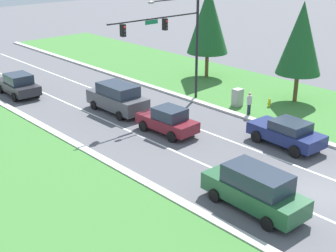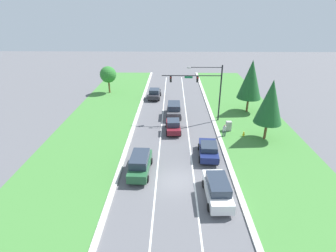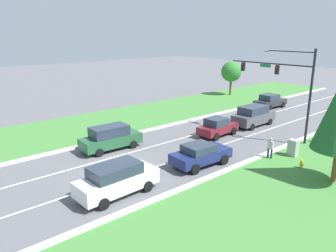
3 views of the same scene
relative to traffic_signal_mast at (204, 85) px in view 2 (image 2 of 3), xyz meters
name	(u,v)px [view 2 (image 2 of 3)]	position (x,y,z in m)	size (l,w,h in m)	color
ground_plane	(175,181)	(-3.99, -14.77, -5.38)	(160.00, 160.00, 0.00)	#5B5B60
curb_strip_right	(235,181)	(1.66, -14.77, -5.30)	(0.50, 90.00, 0.15)	beige
curb_strip_left	(116,180)	(-9.64, -14.77, -5.30)	(0.50, 90.00, 0.15)	beige
grass_verge_right	(291,182)	(6.91, -14.77, -5.34)	(10.00, 90.00, 0.08)	#427F38
grass_verge_left	(61,180)	(-14.89, -14.77, -5.34)	(10.00, 90.00, 0.08)	#427F38
lane_stripe_inner_left	(156,181)	(-5.79, -14.77, -5.37)	(0.14, 81.00, 0.01)	white
lane_stripe_inner_right	(194,181)	(-2.19, -14.77, -5.37)	(0.14, 81.00, 0.01)	white
traffic_signal_mast	(204,85)	(0.00, 0.00, 0.00)	(8.23, 0.41, 8.05)	black
white_suv	(217,189)	(-0.44, -17.14, -4.37)	(2.21, 5.07, 1.94)	white
graphite_suv	(174,110)	(-4.08, 1.59, -4.32)	(2.20, 5.02, 2.07)	#4C4C51
charcoal_sedan	(155,94)	(-7.56, 10.12, -4.49)	(2.25, 4.70, 1.77)	#28282D
navy_sedan	(208,150)	(-0.33, -10.16, -4.53)	(2.34, 4.66, 1.63)	navy
burgundy_sedan	(173,126)	(-4.19, -3.88, -4.52)	(2.10, 4.22, 1.73)	maroon
forest_suv	(140,163)	(-7.47, -13.31, -4.36)	(2.18, 5.09, 2.00)	#235633
utility_cabinet	(228,126)	(3.16, -3.49, -4.69)	(0.70, 0.60, 1.37)	#9E9E99
pedestrian	(224,130)	(2.27, -5.29, -4.44)	(0.42, 0.30, 1.69)	#232842
fire_hydrant	(244,134)	(4.77, -5.21, -5.03)	(0.34, 0.20, 0.70)	gold
conifer_near_right_tree	(270,102)	(7.23, -5.79, -0.47)	(3.33, 3.33, 7.58)	brown
oak_near_left_tree	(108,75)	(-16.43, 13.22, -1.81)	(3.04, 3.04, 5.11)	brown
conifer_far_right_tree	(251,79)	(7.44, 3.65, -0.19)	(3.64, 3.64, 8.11)	brown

